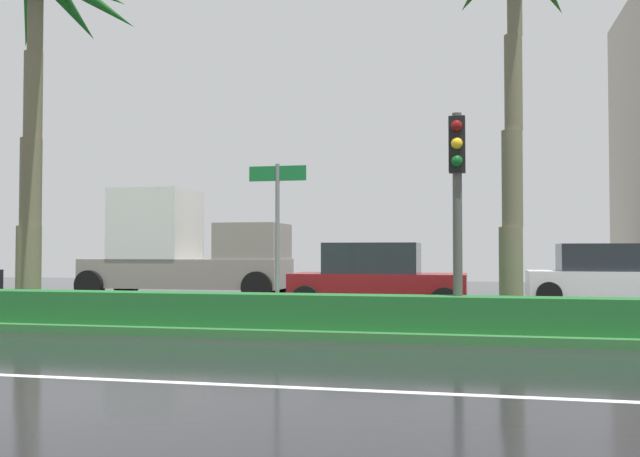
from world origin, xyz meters
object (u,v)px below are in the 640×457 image
traffic_signal_median_right (457,180)px  car_in_traffic_third (606,276)px  palm_tree_mid_left (36,16)px  box_truck_lead (185,250)px  car_in_traffic_second (377,279)px  street_name_sign (277,221)px

traffic_signal_median_right → car_in_traffic_third: size_ratio=0.87×
car_in_traffic_third → palm_tree_mid_left: bearing=-150.6°
box_truck_lead → car_in_traffic_second: 7.48m
traffic_signal_median_right → car_in_traffic_second: size_ratio=0.87×
box_truck_lead → traffic_signal_median_right: bearing=-44.6°
palm_tree_mid_left → car_in_traffic_second: palm_tree_mid_left is taller
car_in_traffic_second → car_in_traffic_third: size_ratio=1.00×
street_name_sign → box_truck_lead: (-5.41, 8.27, -0.53)m
traffic_signal_median_right → street_name_sign: bearing=174.3°
street_name_sign → car_in_traffic_third: street_name_sign is taller
palm_tree_mid_left → street_name_sign: bearing=-9.3°
palm_tree_mid_left → car_in_traffic_third: 15.96m
car_in_traffic_third → traffic_signal_median_right: bearing=-114.1°
palm_tree_mid_left → car_in_traffic_second: 9.90m
traffic_signal_median_right → car_in_traffic_third: 9.58m
traffic_signal_median_right → car_in_traffic_third: bearing=65.9°
car_in_traffic_second → box_truck_lead: bearing=152.5°
traffic_signal_median_right → car_in_traffic_third: (3.84, 8.56, -1.91)m
car_in_traffic_third → street_name_sign: bearing=-131.0°
box_truck_lead → car_in_traffic_third: 12.57m
palm_tree_mid_left → traffic_signal_median_right: (9.10, -1.28, -3.94)m
palm_tree_mid_left → car_in_traffic_third: palm_tree_mid_left is taller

